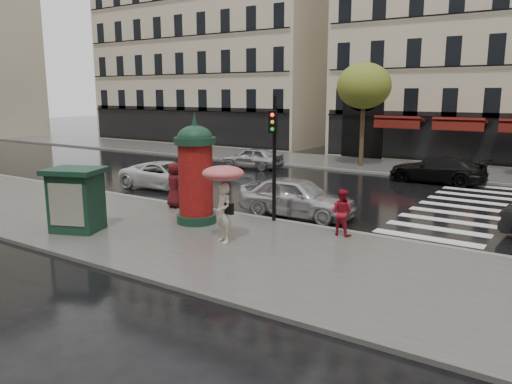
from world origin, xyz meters
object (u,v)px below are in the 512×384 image
Objects in this scene: newsstand at (76,199)px; car_far_silver at (252,158)px; woman_red at (342,212)px; car_silver at (297,197)px; woman_umbrella at (223,191)px; man_burgundy at (174,185)px; morris_column at (196,171)px; traffic_light at (274,146)px; car_black at (437,169)px; car_white at (166,175)px.

car_far_silver is at bearing 102.77° from newsstand.
woman_red reaches higher than car_far_silver.
woman_umbrella is at bearing 177.70° from car_silver.
man_burgundy is 12.07m from car_far_silver.
morris_column is at bearing 141.57° from car_silver.
woman_red is (2.73, 2.80, -0.88)m from woman_umbrella.
newsstand is 0.55× the size of car_far_silver.
car_far_silver is at bearing 127.32° from traffic_light.
car_silver is 12.91m from car_far_silver.
woman_umbrella is 16.63m from car_far_silver.
woman_umbrella is at bearing -9.03° from car_black.
morris_column is 1.79× the size of newsstand.
man_burgundy is 0.41× the size of traffic_light.
woman_umbrella reaches higher than man_burgundy.
car_white is at bearing 113.01° from newsstand.
traffic_light is at bearing 44.64° from newsstand.
morris_column reaches higher than woman_umbrella.
newsstand reaches higher than man_burgundy.
man_burgundy reaches higher than car_black.
traffic_light is (-2.83, 0.32, 1.97)m from woman_red.
traffic_light is 0.99× the size of car_silver.
car_silver is at bearing 89.36° from woman_umbrella.
traffic_light is 12.76m from car_black.
woman_umbrella is 4.70m from car_silver.
newsstand reaches higher than car_white.
man_burgundy is 0.40× the size of car_silver.
car_black is (10.88, 9.34, 0.05)m from car_white.
car_far_silver is at bearing -83.29° from car_black.
newsstand is (-7.69, -4.48, 0.33)m from woman_red.
woman_red is 11.45m from car_white.
woman_red is at bearing 45.66° from woman_umbrella.
woman_red is 8.91m from newsstand.
car_far_silver is (-0.32, 8.16, 0.00)m from car_white.
woman_umbrella is 4.01m from woman_red.
newsstand reaches higher than woman_red.
woman_umbrella reaches higher than car_white.
woman_umbrella is 1.62× the size of woman_red.
woman_umbrella is at bearing -129.96° from car_white.
car_white is at bearing -2.60° from car_far_silver.
morris_column is 14.30m from car_far_silver.
car_black is at bearing 66.04° from newsstand.
woman_umbrella reaches higher than woman_red.
traffic_light is 2.56m from car_silver.
newsstand is 0.45× the size of car_white.
morris_column is 4.15m from car_silver.
woman_red is at bearing 15.26° from morris_column.
man_burgundy is at bearing 109.20° from car_silver.
car_black is (7.31, 12.60, -0.32)m from man_burgundy.
traffic_light is 0.90× the size of car_black.
traffic_light reaches higher than car_far_silver.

